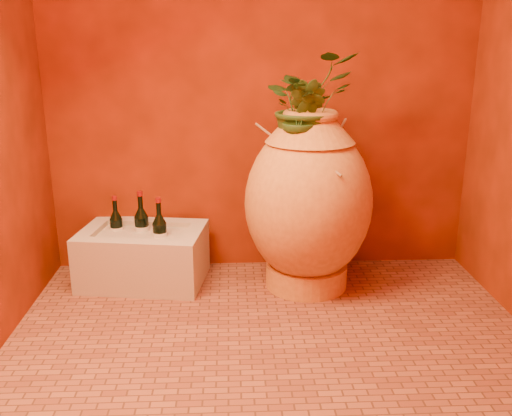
{
  "coord_description": "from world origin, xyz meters",
  "views": [
    {
      "loc": [
        -0.18,
        -2.35,
        1.38
      ],
      "look_at": [
        -0.06,
        0.35,
        0.56
      ],
      "focal_mm": 40.0,
      "sensor_mm": 36.0,
      "label": 1
    }
  ],
  "objects_px": {
    "wall_tap": "(295,128)",
    "amphora": "(308,202)",
    "wine_bottle_b": "(160,235)",
    "stone_basin": "(144,257)",
    "wine_bottle_a": "(142,228)",
    "wine_bottle_c": "(117,229)"
  },
  "relations": [
    {
      "from": "amphora",
      "to": "wine_bottle_b",
      "type": "distance_m",
      "value": 0.86
    },
    {
      "from": "wine_bottle_b",
      "to": "wall_tap",
      "type": "xyz_separation_m",
      "value": [
        0.78,
        0.2,
        0.57
      ]
    },
    {
      "from": "amphora",
      "to": "stone_basin",
      "type": "height_order",
      "value": "amphora"
    },
    {
      "from": "stone_basin",
      "to": "wine_bottle_a",
      "type": "relative_size",
      "value": 2.16
    },
    {
      "from": "amphora",
      "to": "wall_tap",
      "type": "xyz_separation_m",
      "value": [
        -0.05,
        0.27,
        0.36
      ]
    },
    {
      "from": "wall_tap",
      "to": "wine_bottle_b",
      "type": "bearing_deg",
      "value": -165.4
    },
    {
      "from": "amphora",
      "to": "wine_bottle_a",
      "type": "distance_m",
      "value": 0.98
    },
    {
      "from": "amphora",
      "to": "stone_basin",
      "type": "distance_m",
      "value": 1.0
    },
    {
      "from": "wine_bottle_c",
      "to": "wine_bottle_b",
      "type": "bearing_deg",
      "value": -26.15
    },
    {
      "from": "amphora",
      "to": "stone_basin",
      "type": "xyz_separation_m",
      "value": [
        -0.94,
        0.1,
        -0.35
      ]
    },
    {
      "from": "stone_basin",
      "to": "amphora",
      "type": "bearing_deg",
      "value": -6.11
    },
    {
      "from": "amphora",
      "to": "wine_bottle_c",
      "type": "xyz_separation_m",
      "value": [
        -1.1,
        0.2,
        -0.21
      ]
    },
    {
      "from": "stone_basin",
      "to": "wine_bottle_a",
      "type": "height_order",
      "value": "wine_bottle_a"
    },
    {
      "from": "stone_basin",
      "to": "wall_tap",
      "type": "bearing_deg",
      "value": 10.96
    },
    {
      "from": "wine_bottle_b",
      "to": "wall_tap",
      "type": "distance_m",
      "value": 0.99
    },
    {
      "from": "wall_tap",
      "to": "amphora",
      "type": "bearing_deg",
      "value": -79.83
    },
    {
      "from": "stone_basin",
      "to": "wall_tap",
      "type": "xyz_separation_m",
      "value": [
        0.89,
        0.17,
        0.71
      ]
    },
    {
      "from": "stone_basin",
      "to": "wall_tap",
      "type": "distance_m",
      "value": 1.15
    },
    {
      "from": "stone_basin",
      "to": "wine_bottle_a",
      "type": "xyz_separation_m",
      "value": [
        -0.01,
        0.07,
        0.15
      ]
    },
    {
      "from": "amphora",
      "to": "wall_tap",
      "type": "distance_m",
      "value": 0.46
    },
    {
      "from": "amphora",
      "to": "wine_bottle_b",
      "type": "height_order",
      "value": "amphora"
    },
    {
      "from": "wine_bottle_b",
      "to": "wine_bottle_c",
      "type": "height_order",
      "value": "wine_bottle_b"
    }
  ]
}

